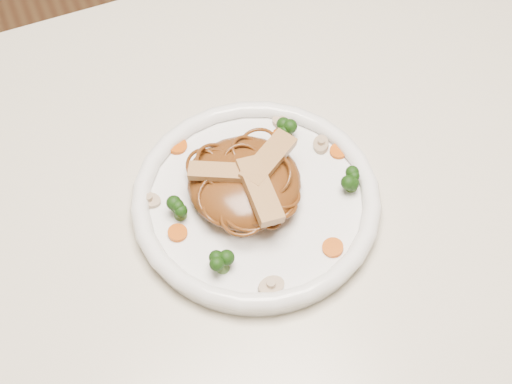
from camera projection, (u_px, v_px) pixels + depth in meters
name	position (u px, v px, depth m)	size (l,w,h in m)	color
table	(283.00, 257.00, 0.85)	(1.20, 0.80, 0.75)	beige
plate	(256.00, 204.00, 0.76)	(0.26, 0.26, 0.02)	white
noodle_mound	(244.00, 182.00, 0.75)	(0.12, 0.12, 0.04)	brown
chicken_a	(268.00, 159.00, 0.74)	(0.08, 0.02, 0.01)	tan
chicken_b	(217.00, 172.00, 0.73)	(0.06, 0.02, 0.01)	tan
chicken_c	(260.00, 190.00, 0.71)	(0.08, 0.03, 0.01)	tan
broccoli_0	(286.00, 128.00, 0.80)	(0.02, 0.02, 0.03)	#13380B
broccoli_1	(179.00, 208.00, 0.73)	(0.03, 0.03, 0.03)	#13380B
broccoli_2	(222.00, 260.00, 0.70)	(0.03, 0.03, 0.03)	#13380B
broccoli_3	(352.00, 181.00, 0.76)	(0.02, 0.02, 0.03)	#13380B
carrot_0	(281.00, 136.00, 0.80)	(0.02, 0.02, 0.01)	#C84E07
carrot_1	(178.00, 233.00, 0.73)	(0.02, 0.02, 0.01)	#C84E07
carrot_2	(338.00, 151.00, 0.79)	(0.02, 0.02, 0.01)	#C84E07
carrot_3	(177.00, 146.00, 0.80)	(0.02, 0.02, 0.01)	#C84E07
carrot_4	(333.00, 248.00, 0.72)	(0.02, 0.02, 0.01)	#C84E07
mushroom_0	(271.00, 286.00, 0.70)	(0.03, 0.03, 0.01)	beige
mushroom_1	(321.00, 145.00, 0.80)	(0.02, 0.02, 0.01)	beige
mushroom_2	(149.00, 200.00, 0.75)	(0.02, 0.02, 0.01)	beige
mushroom_3	(282.00, 123.00, 0.81)	(0.02, 0.02, 0.01)	beige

